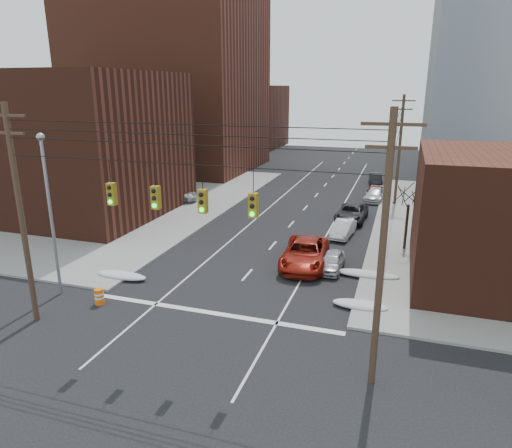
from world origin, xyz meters
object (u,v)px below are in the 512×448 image
Objects in this scene: red_pickup at (305,253)px; parked_car_b at (343,229)px; parked_car_e at (374,192)px; construction_barrel at (99,296)px; parked_car_c at (352,213)px; parked_car_f at (375,179)px; lot_car_b at (173,194)px; lot_car_c at (100,207)px; parked_car_a at (332,261)px; parked_car_d at (375,195)px; lot_car_d at (130,192)px; lot_car_a at (135,207)px.

red_pickup is 1.58× the size of parked_car_b.
parked_car_e is (1.45, 14.66, 0.03)m from parked_car_b.
parked_car_e is 4.43× the size of construction_barrel.
parked_car_c is 1.28× the size of parked_car_f.
lot_car_b reaches higher than parked_car_b.
lot_car_c is (-20.84, 6.24, -0.01)m from red_pickup.
parked_car_a is at bearing -135.87° from lot_car_b.
parked_car_b is 19.54m from lot_car_b.
parked_car_d is at bearing 76.43° from red_pickup.
lot_car_b is (-20.02, -8.62, 0.22)m from parked_car_e.
lot_car_c is (-22.59, -5.67, 0.11)m from parked_car_c.
construction_barrel is at bearing -115.88° from parked_car_c.
parked_car_b reaches higher than construction_barrel.
parked_car_f is (-0.38, 7.62, 0.01)m from parked_car_e.
lot_car_d is at bearing -157.89° from parked_car_d.
parked_car_a is 23.14m from lot_car_b.
parked_car_d is at bearing 66.53° from construction_barrel.
lot_car_c reaches higher than lot_car_d.
lot_car_a is (-19.62, 7.47, 0.26)m from parked_car_a.
parked_car_b is at bearing 55.34° from construction_barrel.
lot_car_d is at bearing 118.98° from construction_barrel.
parked_car_f reaches higher than parked_car_d.
lot_car_d reaches higher than parked_car_d.
lot_car_a is (-20.96, -13.29, 0.22)m from parked_car_d.
parked_car_a is 0.67× the size of lot_car_b.
lot_car_d is at bearing -179.77° from parked_car_c.
lot_car_d is 25.24m from construction_barrel.
parked_car_a is 21.00m from lot_car_a.
red_pickup is 1.29× the size of lot_car_c.
lot_car_a is (-17.74, 7.22, -0.00)m from red_pickup.
lot_car_a is 0.82× the size of lot_car_b.
lot_car_c reaches higher than parked_car_c.
parked_car_c reaches higher than parked_car_e.
parked_car_c is 9.98m from parked_car_e.
construction_barrel is (-9.68, -9.20, -0.41)m from red_pickup.
lot_car_a reaches higher than parked_car_e.
lot_car_d is at bearing 152.67° from parked_car_a.
lot_car_c is 1.19× the size of lot_car_d.
red_pickup is 1.44× the size of lot_car_a.
parked_car_d reaches higher than construction_barrel.
parked_car_d is 1.08× the size of parked_car_f.
lot_car_a is 6.02m from lot_car_b.
parked_car_a is at bearing -114.60° from lot_car_d.
parked_car_f is at bearing -60.81° from lot_car_b.
parked_car_c is at bearing -88.05° from lot_car_d.
lot_car_d reaches higher than parked_car_f.
red_pickup is at bearing 173.97° from parked_car_a.
lot_car_d reaches higher than parked_car_a.
red_pickup is 22.02m from parked_car_e.
lot_car_a is at bearing -139.43° from parked_car_e.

